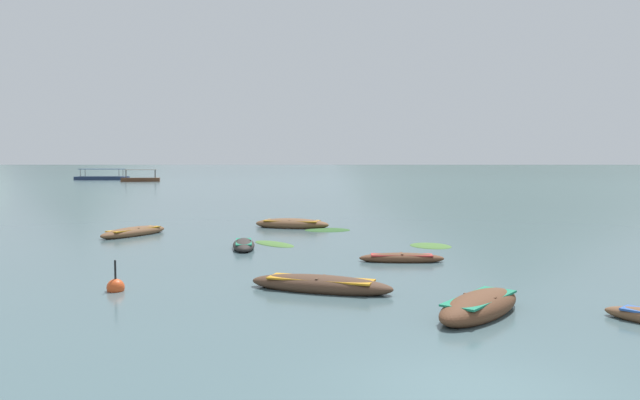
% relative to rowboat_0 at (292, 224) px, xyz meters
% --- Properties ---
extents(ground_plane, '(6000.00, 6000.00, 0.00)m').
position_rel_rowboat_0_xyz_m(ground_plane, '(4.39, 1475.77, -0.21)').
color(ground_plane, '#476066').
extents(mountain_1, '(749.28, 749.28, 305.93)m').
position_rel_rowboat_0_xyz_m(mountain_1, '(-973.21, 2310.58, 152.76)').
color(mountain_1, '#4C5B56').
rests_on(mountain_1, ground).
extents(mountain_2, '(709.94, 709.94, 180.35)m').
position_rel_rowboat_0_xyz_m(mountain_2, '(61.97, 2166.13, 89.97)').
color(mountain_2, slate).
rests_on(mountain_2, ground).
extents(mountain_3, '(1561.15, 1561.15, 503.25)m').
position_rel_rowboat_0_xyz_m(mountain_3, '(685.02, 2187.34, 251.42)').
color(mountain_3, '#4C5B56').
rests_on(mountain_3, ground).
extents(rowboat_0, '(4.50, 2.38, 0.66)m').
position_rel_rowboat_0_xyz_m(rowboat_0, '(0.00, 0.00, 0.00)').
color(rowboat_0, brown).
rests_on(rowboat_0, ground).
extents(rowboat_2, '(2.88, 4.25, 0.55)m').
position_rel_rowboat_0_xyz_m(rowboat_2, '(-7.76, -3.74, -0.03)').
color(rowboat_2, brown).
rests_on(rowboat_2, ground).
extents(rowboat_3, '(3.17, 0.85, 0.41)m').
position_rel_rowboat_0_xyz_m(rowboat_3, '(4.79, -11.57, -0.07)').
color(rowboat_3, brown).
rests_on(rowboat_3, ground).
extents(rowboat_4, '(1.36, 3.17, 0.48)m').
position_rel_rowboat_0_xyz_m(rowboat_4, '(-1.56, -8.23, -0.05)').
color(rowboat_4, '#2D2826').
rests_on(rowboat_4, ground).
extents(rowboat_5, '(4.39, 2.36, 0.57)m').
position_rel_rowboat_0_xyz_m(rowboat_5, '(1.85, -16.69, -0.03)').
color(rowboat_5, '#4C3323').
rests_on(rowboat_5, ground).
extents(rowboat_6, '(3.14, 3.58, 0.69)m').
position_rel_rowboat_0_xyz_m(rowboat_6, '(5.73, -19.37, 0.01)').
color(rowboat_6, brown).
rests_on(rowboat_6, ground).
extents(ferry_0, '(7.53, 3.98, 2.54)m').
position_rel_rowboat_0_xyz_m(ferry_0, '(-34.33, 81.74, 0.24)').
color(ferry_0, brown).
rests_on(ferry_0, ground).
extents(ferry_1, '(10.72, 3.71, 2.54)m').
position_rel_rowboat_0_xyz_m(ferry_1, '(-46.09, 92.90, 0.24)').
color(ferry_1, navy).
rests_on(ferry_1, ground).
extents(mooring_buoy, '(0.50, 0.50, 1.04)m').
position_rel_rowboat_0_xyz_m(mooring_buoy, '(-4.03, -16.80, -0.10)').
color(mooring_buoy, '#DB4C1E').
rests_on(mooring_buoy, ground).
extents(weed_patch_0, '(2.41, 2.57, 0.14)m').
position_rel_rowboat_0_xyz_m(weed_patch_0, '(6.58, -7.36, -0.21)').
color(weed_patch_0, '#477033').
rests_on(weed_patch_0, ground).
extents(weed_patch_3, '(2.70, 2.23, 0.14)m').
position_rel_rowboat_0_xyz_m(weed_patch_3, '(2.01, -1.22, -0.21)').
color(weed_patch_3, '#2D5628').
rests_on(weed_patch_3, ground).
extents(weed_patch_5, '(2.58, 2.86, 0.14)m').
position_rel_rowboat_0_xyz_m(weed_patch_5, '(-0.38, -6.85, -0.21)').
color(weed_patch_5, '#477033').
rests_on(weed_patch_5, ground).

